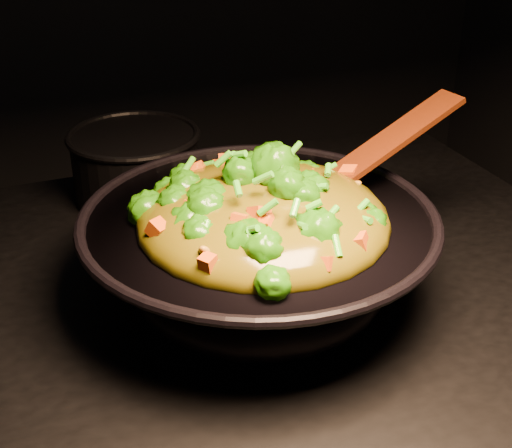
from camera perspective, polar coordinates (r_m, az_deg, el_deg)
name	(u,v)px	position (r m, az deg, el deg)	size (l,w,h in m)	color
wok	(259,259)	(0.95, 0.22, -2.84)	(0.45, 0.45, 0.13)	black
stir_fry	(264,185)	(0.87, 0.60, 3.15)	(0.32, 0.32, 0.11)	#236B07
spatula	(372,154)	(0.99, 9.25, 5.58)	(0.31, 0.05, 0.01)	#361403
back_pot	(136,165)	(1.24, -9.58, 4.64)	(0.21, 0.21, 0.12)	black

